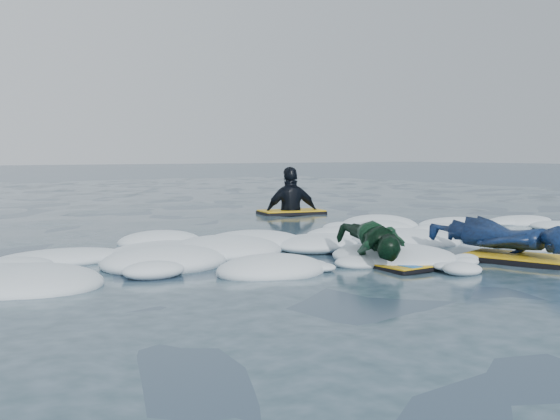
{
  "coord_description": "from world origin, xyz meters",
  "views": [
    {
      "loc": [
        -3.94,
        -5.47,
        1.08
      ],
      "look_at": [
        0.77,
        1.6,
        0.39
      ],
      "focal_mm": 45.0,
      "sensor_mm": 36.0,
      "label": 1
    }
  ],
  "objects": [
    {
      "name": "ground",
      "position": [
        0.0,
        0.0,
        0.0
      ],
      "size": [
        120.0,
        120.0,
        0.0
      ],
      "primitive_type": "plane",
      "color": "#1A303E",
      "rests_on": "ground"
    },
    {
      "name": "foam_band",
      "position": [
        0.0,
        1.03,
        0.0
      ],
      "size": [
        12.0,
        3.1,
        0.3
      ],
      "primitive_type": null,
      "color": "white",
      "rests_on": "ground"
    },
    {
      "name": "prone_woman_unit",
      "position": [
        1.8,
        -0.91,
        0.21
      ],
      "size": [
        0.88,
        1.64,
        0.41
      ],
      "rotation": [
        0.0,
        0.0,
        1.88
      ],
      "color": "black",
      "rests_on": "ground"
    },
    {
      "name": "prone_child_unit",
      "position": [
        0.5,
        -0.47,
        0.22
      ],
      "size": [
        0.94,
        1.22,
        0.43
      ],
      "rotation": [
        0.0,
        0.0,
        1.6
      ],
      "color": "black",
      "rests_on": "ground"
    },
    {
      "name": "waiting_rider_unit",
      "position": [
        3.0,
        4.58,
        0.0
      ],
      "size": [
        1.24,
        0.85,
        1.69
      ],
      "rotation": [
        0.0,
        0.0,
        -0.22
      ],
      "color": "black",
      "rests_on": "ground"
    }
  ]
}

